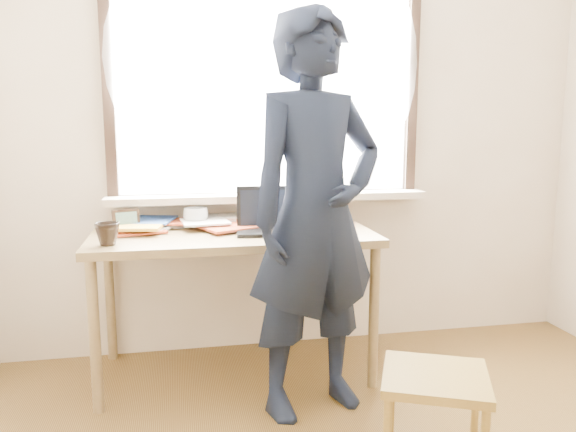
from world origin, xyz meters
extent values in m
cube|color=beige|center=(0.00, 2.00, 1.30)|extent=(3.50, 0.02, 2.60)
cube|color=white|center=(-0.20, 1.99, 1.60)|extent=(1.70, 0.01, 1.30)
cube|color=black|center=(-0.20, 1.97, 0.92)|extent=(1.82, 0.06, 0.06)
cube|color=black|center=(-1.08, 1.97, 1.60)|extent=(0.06, 0.06, 1.30)
cube|color=black|center=(0.68, 1.97, 1.60)|extent=(0.06, 0.06, 1.30)
cube|color=beige|center=(-0.20, 1.90, 0.93)|extent=(1.85, 0.20, 0.04)
cube|color=white|center=(-0.20, 1.91, 1.70)|extent=(1.95, 0.02, 1.65)
cube|color=olive|center=(-0.44, 1.63, 0.76)|extent=(1.47, 0.73, 0.04)
cylinder|color=olive|center=(-1.13, 1.32, 0.37)|extent=(0.05, 0.05, 0.74)
cylinder|color=olive|center=(-1.13, 1.94, 0.37)|extent=(0.05, 0.05, 0.74)
cylinder|color=olive|center=(0.24, 1.32, 0.37)|extent=(0.05, 0.05, 0.74)
cylinder|color=olive|center=(0.24, 1.94, 0.37)|extent=(0.05, 0.05, 0.74)
cube|color=black|center=(-0.26, 1.55, 0.79)|extent=(0.36, 0.27, 0.02)
cube|color=black|center=(-0.25, 1.67, 0.91)|extent=(0.35, 0.11, 0.22)
cube|color=black|center=(-0.25, 1.67, 0.91)|extent=(0.30, 0.08, 0.18)
cube|color=black|center=(-0.26, 1.54, 0.80)|extent=(0.31, 0.17, 0.00)
imported|color=white|center=(-0.63, 1.81, 0.84)|extent=(0.15, 0.15, 0.11)
imported|color=black|center=(-1.06, 1.41, 0.84)|extent=(0.16, 0.16, 0.11)
ellipsoid|color=black|center=(-0.02, 1.53, 0.80)|extent=(0.10, 0.07, 0.04)
cube|color=white|center=(-0.51, 1.87, 0.80)|extent=(0.25, 0.27, 0.02)
cube|color=#345DAC|center=(-0.64, 1.72, 0.80)|extent=(0.31, 0.33, 0.02)
cube|color=gold|center=(-0.68, 1.75, 0.80)|extent=(0.24, 0.24, 0.00)
cube|color=gold|center=(-1.04, 1.91, 0.80)|extent=(0.24, 0.23, 0.01)
cube|color=white|center=(-0.98, 1.77, 0.81)|extent=(0.36, 0.37, 0.02)
cube|color=gold|center=(-0.41, 1.79, 0.81)|extent=(0.30, 0.33, 0.01)
cube|color=gold|center=(-0.44, 1.70, 0.81)|extent=(0.27, 0.29, 0.00)
cube|color=gold|center=(-0.87, 1.69, 0.82)|extent=(0.33, 0.31, 0.02)
cube|color=white|center=(-1.02, 1.71, 0.82)|extent=(0.22, 0.25, 0.01)
cube|color=white|center=(-1.02, 1.78, 0.83)|extent=(0.30, 0.34, 0.01)
imported|color=white|center=(-0.80, 1.89, 0.80)|extent=(0.28, 0.34, 0.03)
imported|color=white|center=(0.00, 1.93, 0.80)|extent=(0.21, 0.28, 0.02)
cube|color=black|center=(-1.00, 1.73, 0.84)|extent=(0.14, 0.06, 0.11)
cube|color=#2E682F|center=(-1.00, 1.73, 0.84)|extent=(0.11, 0.04, 0.08)
cube|color=olive|center=(0.22, 0.59, 0.39)|extent=(0.51, 0.51, 0.04)
cylinder|color=olive|center=(0.13, 0.80, 0.18)|extent=(0.03, 0.03, 0.37)
cylinder|color=olive|center=(0.44, 0.67, 0.18)|extent=(0.03, 0.03, 0.37)
imported|color=black|center=(-0.11, 1.18, 0.93)|extent=(0.79, 0.63, 1.87)
camera|label=1|loc=(-0.73, -1.28, 1.35)|focal=35.00mm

